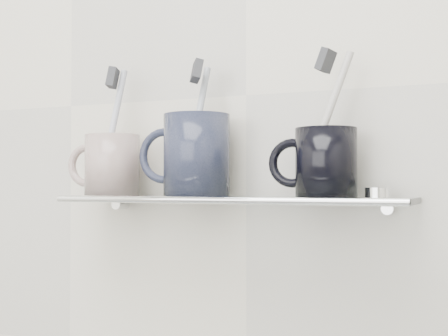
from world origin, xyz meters
The scene contains 18 objects.
wall_back centered at (0.00, 1.10, 1.25)m, with size 2.50×2.50×0.00m, color beige.
shelf_glass centered at (0.00, 1.04, 1.10)m, with size 0.50×0.12×0.01m, color silver.
shelf_rail centered at (0.00, 0.98, 1.10)m, with size 0.01×0.01×0.50m, color silver.
bracket_left centered at (-0.21, 1.09, 1.09)m, with size 0.02×0.02×0.03m, color silver.
bracket_right centered at (0.21, 1.09, 1.09)m, with size 0.02×0.02×0.03m, color silver.
mug_left centered at (-0.20, 1.04, 1.15)m, with size 0.08×0.08×0.09m, color silver.
mug_left_handle centered at (-0.25, 1.04, 1.15)m, with size 0.07×0.07×0.01m, color silver.
toothbrush_left centered at (-0.20, 1.04, 1.20)m, with size 0.01×0.01×0.19m, color #B0B9D1.
bristles_left centered at (-0.20, 1.04, 1.28)m, with size 0.01×0.02×0.03m, color #313236.
mug_center centered at (-0.05, 1.04, 1.16)m, with size 0.10×0.10×0.12m, color black.
mug_center_handle centered at (-0.11, 1.04, 1.16)m, with size 0.08×0.08×0.01m, color black.
toothbrush_center centered at (-0.05, 1.04, 1.20)m, with size 0.01×0.01×0.19m, color #8F9CAC.
bristles_center centered at (-0.05, 1.04, 1.28)m, with size 0.01×0.02×0.03m, color #313236.
mug_right centered at (0.14, 1.04, 1.15)m, with size 0.08×0.08×0.09m, color black.
mug_right_handle centered at (0.09, 1.04, 1.15)m, with size 0.07×0.07×0.01m, color black.
toothbrush_right centered at (0.14, 1.04, 1.20)m, with size 0.01×0.01×0.19m, color beige.
bristles_right centered at (0.14, 1.04, 1.28)m, with size 0.01×0.02×0.03m, color #313236.
chrome_cap centered at (0.20, 1.04, 1.11)m, with size 0.03×0.03×0.01m, color silver.
Camera 1 is at (0.34, 0.24, 1.12)m, focal length 50.00 mm.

